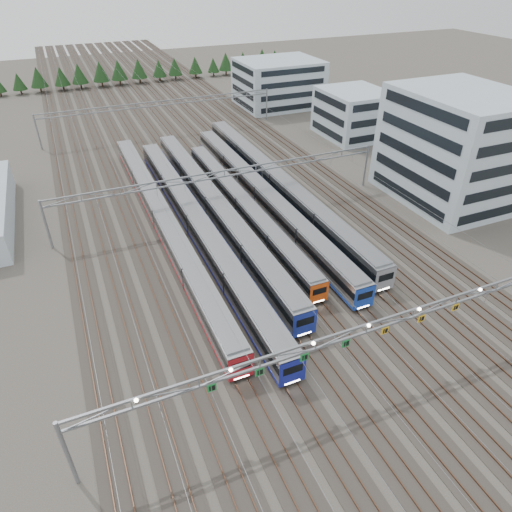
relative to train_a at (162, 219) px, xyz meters
name	(u,v)px	position (x,y,z in m)	size (l,w,h in m)	color
ground	(357,380)	(11.25, -38.53, -2.11)	(400.00, 400.00, 0.00)	#47423A
track_bed	(150,111)	(11.25, 61.47, -0.62)	(54.00, 260.00, 5.42)	#2D2823
train_a	(162,219)	(0.00, 0.00, 0.00)	(2.85, 68.19, 3.71)	black
train_b	(197,224)	(4.50, -3.87, 0.09)	(2.99, 65.80, 3.90)	black
train_c	(214,206)	(9.00, 0.71, 0.14)	(3.05, 63.44, 3.98)	black
train_d	(243,206)	(13.50, -0.80, -0.13)	(2.66, 51.31, 3.46)	black
train_e	(262,195)	(18.00, 1.47, 0.05)	(2.92, 62.23, 3.81)	black
train_f	(277,182)	(22.50, 4.81, 0.17)	(3.11, 65.03, 4.06)	black
gantry_near	(366,331)	(11.20, -38.65, 4.98)	(56.36, 0.61, 8.08)	gray
gantry_mid	(225,179)	(11.25, 1.47, 4.28)	(56.36, 0.36, 8.00)	gray
gantry_far	(161,107)	(11.25, 46.47, 4.28)	(56.36, 0.36, 8.00)	gray
depot_bldg_south	(456,147)	(50.25, -8.26, 7.24)	(18.00, 22.00, 18.70)	#A7BDC7
depot_bldg_mid	(354,113)	(53.11, 26.89, 3.22)	(14.00, 16.00, 10.65)	#A7BDC7
depot_bldg_north	(278,83)	(47.91, 57.58, 4.13)	(22.00, 18.00, 12.47)	#A7BDC7
treeline	(140,70)	(16.65, 100.30, 2.12)	(106.40, 5.60, 7.02)	#332114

